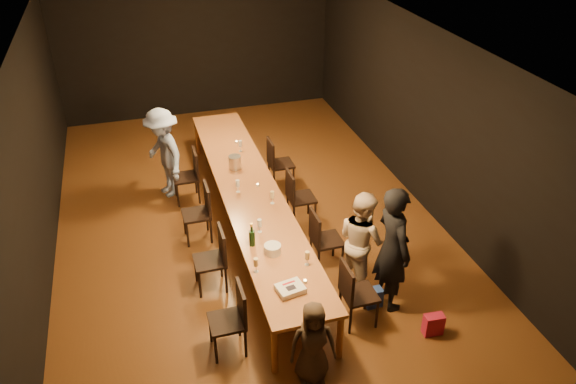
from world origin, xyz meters
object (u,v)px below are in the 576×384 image
object	(u,v)px
woman_tan	(361,240)
child	(313,343)
birthday_cake	(290,289)
table	(250,192)
chair_right_3	(281,163)
chair_left_0	(227,321)
man_blue	(164,153)
chair_right_0	(359,293)
chair_right_1	(327,239)
chair_left_3	(186,177)
chair_left_1	(209,260)
plate_stack	(273,249)
chair_left_2	(196,214)
champagne_bottle	(252,235)
chair_right_2	(302,197)
ice_bucket	(235,162)
woman_birthday	(393,248)

from	to	relation	value
woman_tan	child	size ratio (longest dim) A/B	1.36
birthday_cake	table	bearing A→B (deg)	77.90
chair_right_3	chair_left_0	size ratio (longest dim) A/B	1.00
man_blue	chair_right_0	bearing A→B (deg)	6.97
chair_right_1	chair_left_3	world-z (taller)	same
chair_left_1	chair_left_3	world-z (taller)	same
chair_left_1	plate_stack	world-z (taller)	chair_left_1
chair_left_2	chair_left_3	world-z (taller)	same
child	birthday_cake	size ratio (longest dim) A/B	3.04
chair_left_2	woman_tan	world-z (taller)	woman_tan
chair_right_0	champagne_bottle	xyz separation A→B (m)	(-1.14, 0.99, 0.46)
woman_tan	plate_stack	distance (m)	1.23
champagne_bottle	chair_right_3	bearing A→B (deg)	66.37
champagne_bottle	chair_right_0	bearing A→B (deg)	-41.10
chair_right_1	woman_tan	bearing A→B (deg)	30.76
chair_right_2	chair_left_0	xyz separation A→B (m)	(-1.70, -2.40, 0.00)
chair_right_0	man_blue	distance (m)	4.41
chair_left_2	birthday_cake	xyz separation A→B (m)	(0.78, -2.42, 0.32)
woman_tan	plate_stack	world-z (taller)	woman_tan
chair_right_2	child	bearing A→B (deg)	-15.50
man_blue	ice_bucket	distance (m)	1.34
chair_left_0	chair_left_3	xyz separation A→B (m)	(0.00, 3.60, 0.00)
chair_right_0	birthday_cake	bearing A→B (deg)	-88.71
chair_left_0	plate_stack	distance (m)	1.13
man_blue	child	world-z (taller)	man_blue
chair_right_1	man_blue	distance (m)	3.39
chair_right_3	ice_bucket	xyz separation A→B (m)	(-0.92, -0.46, 0.40)
chair_right_0	chair_left_3	distance (m)	3.98
woman_birthday	chair_left_2	bearing A→B (deg)	40.30
chair_right_2	chair_left_1	world-z (taller)	same
chair_right_2	ice_bucket	bearing A→B (deg)	-128.74
chair_left_3	champagne_bottle	distance (m)	2.70
table	chair_right_1	world-z (taller)	chair_right_1
chair_right_2	chair_left_2	size ratio (longest dim) A/B	1.00
chair_right_0	chair_right_2	world-z (taller)	same
chair_right_0	chair_left_2	bearing A→B (deg)	-144.69
chair_right_3	woman_tan	distance (m)	2.93
chair_left_3	woman_birthday	bearing A→B (deg)	-146.52
woman_tan	champagne_bottle	bearing A→B (deg)	62.39
chair_right_1	chair_left_1	xyz separation A→B (m)	(-1.70, 0.00, 0.00)
woman_tan	champagne_bottle	xyz separation A→B (m)	(-1.44, 0.30, 0.18)
birthday_cake	plate_stack	world-z (taller)	plate_stack
chair_right_0	chair_left_1	xyz separation A→B (m)	(-1.70, 1.20, 0.00)
plate_stack	child	bearing A→B (deg)	-87.34
chair_right_0	woman_tan	size ratio (longest dim) A/B	0.63
chair_left_2	woman_tan	xyz separation A→B (m)	(2.00, -1.70, 0.28)
chair_right_0	birthday_cake	world-z (taller)	chair_right_0
table	woman_birthday	distance (m)	2.57
chair_right_0	chair_right_3	bearing A→B (deg)	180.00
chair_left_0	plate_stack	world-z (taller)	chair_left_0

